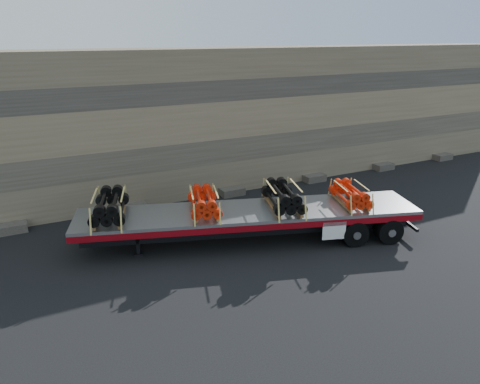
{
  "coord_description": "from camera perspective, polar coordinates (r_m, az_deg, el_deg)",
  "views": [
    {
      "loc": [
        -7.79,
        -15.06,
        7.67
      ],
      "look_at": [
        0.41,
        0.77,
        1.59
      ],
      "focal_mm": 35.0,
      "sensor_mm": 36.0,
      "label": 1
    }
  ],
  "objects": [
    {
      "name": "bundle_midfront",
      "position": [
        17.45,
        -4.39,
        -1.31
      ],
      "size": [
        1.72,
        2.43,
        0.78
      ],
      "primitive_type": null,
      "rotation": [
        0.0,
        0.0,
        -0.31
      ],
      "color": "red",
      "rests_on": "trailer"
    },
    {
      "name": "bundle_front",
      "position": [
        17.51,
        -15.61,
        -1.76
      ],
      "size": [
        1.91,
        2.69,
        0.86
      ],
      "primitive_type": null,
      "rotation": [
        0.0,
        0.0,
        -0.31
      ],
      "color": "black",
      "rests_on": "trailer"
    },
    {
      "name": "bundle_midrear",
      "position": [
        17.93,
        5.27,
        -0.65
      ],
      "size": [
        1.9,
        2.67,
        0.86
      ],
      "primitive_type": null,
      "rotation": [
        0.0,
        0.0,
        -0.31
      ],
      "color": "black",
      "rests_on": "trailer"
    },
    {
      "name": "bundle_rear",
      "position": [
        18.79,
        13.31,
        -0.35
      ],
      "size": [
        1.63,
        2.3,
        0.74
      ],
      "primitive_type": null,
      "rotation": [
        0.0,
        0.0,
        -0.31
      ],
      "color": "red",
      "rests_on": "trailer"
    },
    {
      "name": "trailer",
      "position": [
        18.04,
        1.08,
        -4.1
      ],
      "size": [
        13.08,
        6.36,
        1.29
      ],
      "primitive_type": null,
      "rotation": [
        0.0,
        0.0,
        -0.31
      ],
      "color": "#9C9EA3",
      "rests_on": "ground"
    },
    {
      "name": "rock_wall",
      "position": [
        23.3,
        -7.48,
        8.35
      ],
      "size": [
        44.0,
        3.0,
        7.0
      ],
      "primitive_type": "cube",
      "color": "#7A6B54",
      "rests_on": "ground"
    },
    {
      "name": "ground",
      "position": [
        18.61,
        -0.03,
        -5.53
      ],
      "size": [
        120.0,
        120.0,
        0.0
      ],
      "primitive_type": "plane",
      "color": "black",
      "rests_on": "ground"
    }
  ]
}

